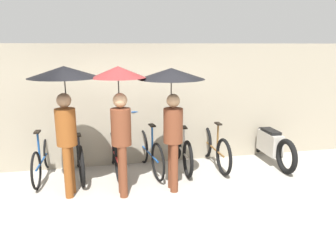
% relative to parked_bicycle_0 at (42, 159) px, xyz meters
% --- Properties ---
extents(ground_plane, '(30.00, 30.00, 0.00)m').
position_rel_parked_bicycle_0_xyz_m(ground_plane, '(1.67, -1.77, -0.36)').
color(ground_plane, '#9E998E').
extents(back_wall, '(12.54, 0.12, 2.44)m').
position_rel_parked_bicycle_0_xyz_m(back_wall, '(1.67, 0.43, 0.86)').
color(back_wall, gray).
rests_on(back_wall, ground).
extents(parked_bicycle_0, '(0.44, 1.69, 1.03)m').
position_rel_parked_bicycle_0_xyz_m(parked_bicycle_0, '(0.00, 0.00, 0.00)').
color(parked_bicycle_0, black).
rests_on(parked_bicycle_0, ground).
extents(parked_bicycle_1, '(0.44, 1.73, 0.99)m').
position_rel_parked_bicycle_0_xyz_m(parked_bicycle_1, '(0.67, -0.06, 0.02)').
color(parked_bicycle_1, black).
rests_on(parked_bicycle_1, ground).
extents(parked_bicycle_2, '(0.44, 1.73, 1.09)m').
position_rel_parked_bicycle_0_xyz_m(parked_bicycle_2, '(1.33, -0.01, 0.02)').
color(parked_bicycle_2, black).
rests_on(parked_bicycle_2, ground).
extents(parked_bicycle_3, '(0.44, 1.72, 1.11)m').
position_rel_parked_bicycle_0_xyz_m(parked_bicycle_3, '(2.00, -0.10, 0.02)').
color(parked_bicycle_3, black).
rests_on(parked_bicycle_3, ground).
extents(parked_bicycle_4, '(0.44, 1.76, 1.08)m').
position_rel_parked_bicycle_0_xyz_m(parked_bicycle_4, '(2.67, -0.02, 0.01)').
color(parked_bicycle_4, black).
rests_on(parked_bicycle_4, ground).
extents(parked_bicycle_5, '(0.44, 1.79, 1.10)m').
position_rel_parked_bicycle_0_xyz_m(parked_bicycle_5, '(3.33, -0.05, 0.02)').
color(parked_bicycle_5, black).
rests_on(parked_bicycle_5, ground).
extents(pedestrian_leading, '(1.12, 1.12, 2.09)m').
position_rel_parked_bicycle_0_xyz_m(pedestrian_leading, '(0.57, -0.80, 1.34)').
color(pedestrian_leading, brown).
rests_on(pedestrian_leading, ground).
extents(pedestrian_center, '(0.87, 0.87, 2.09)m').
position_rel_parked_bicycle_0_xyz_m(pedestrian_center, '(1.40, -0.98, 1.22)').
color(pedestrian_center, brown).
rests_on(pedestrian_center, ground).
extents(pedestrian_trailing, '(1.10, 1.10, 2.05)m').
position_rel_parked_bicycle_0_xyz_m(pedestrian_trailing, '(2.25, -0.94, 1.30)').
color(pedestrian_trailing, brown).
rests_on(pedestrian_trailing, ground).
extents(motorcycle, '(0.58, 1.99, 0.91)m').
position_rel_parked_bicycle_0_xyz_m(motorcycle, '(4.54, -0.11, 0.03)').
color(motorcycle, black).
rests_on(motorcycle, ground).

